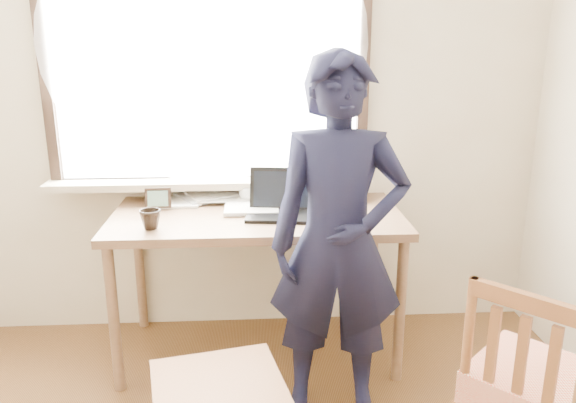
{
  "coord_description": "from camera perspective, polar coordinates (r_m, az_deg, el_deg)",
  "views": [
    {
      "loc": [
        0.05,
        -1.25,
        1.73
      ],
      "look_at": [
        0.19,
        0.95,
        1.09
      ],
      "focal_mm": 35.0,
      "sensor_mm": 36.0,
      "label": 1
    }
  ],
  "objects": [
    {
      "name": "room_shell",
      "position": [
        1.46,
        -6.54,
        12.44
      ],
      "size": [
        3.52,
        4.02,
        2.61
      ],
      "color": "beige",
      "rests_on": "ground"
    },
    {
      "name": "book_b",
      "position": [
        3.29,
        4.13,
        0.47
      ],
      "size": [
        0.2,
        0.27,
        0.02
      ],
      "primitive_type": "imported",
      "rotation": [
        0.0,
        0.0,
        -0.0
      ],
      "color": "white",
      "rests_on": "desk"
    },
    {
      "name": "side_chair",
      "position": [
        2.34,
        23.62,
        -17.21
      ],
      "size": [
        0.6,
        0.6,
        0.94
      ],
      "color": "brown",
      "rests_on": "ground"
    },
    {
      "name": "mouse",
      "position": [
        2.96,
        6.39,
        -1.24
      ],
      "size": [
        0.09,
        0.06,
        0.03
      ],
      "primitive_type": "ellipsoid",
      "color": "black",
      "rests_on": "desk"
    },
    {
      "name": "mug_dark",
      "position": [
        2.83,
        -13.8,
        -1.77
      ],
      "size": [
        0.15,
        0.15,
        0.1
      ],
      "primitive_type": "imported",
      "rotation": [
        0.0,
        0.0,
        -0.62
      ],
      "color": "black",
      "rests_on": "desk"
    },
    {
      "name": "picture_frame",
      "position": [
        3.14,
        -13.05,
        0.18
      ],
      "size": [
        0.14,
        0.02,
        0.11
      ],
      "color": "black",
      "rests_on": "desk"
    },
    {
      "name": "desk_clutter",
      "position": [
        3.24,
        -9.07,
        0.2
      ],
      "size": [
        0.72,
        0.57,
        0.04
      ],
      "color": "gold",
      "rests_on": "desk"
    },
    {
      "name": "person",
      "position": [
        2.53,
        5.13,
        -4.27
      ],
      "size": [
        0.65,
        0.46,
        1.7
      ],
      "primitive_type": "imported",
      "rotation": [
        0.0,
        0.0,
        -0.09
      ],
      "color": "black",
      "rests_on": "ground"
    },
    {
      "name": "book_a",
      "position": [
        3.26,
        -10.66,
        0.14
      ],
      "size": [
        0.31,
        0.34,
        0.03
      ],
      "primitive_type": "imported",
      "rotation": [
        0.0,
        0.0,
        0.55
      ],
      "color": "white",
      "rests_on": "desk"
    },
    {
      "name": "desk",
      "position": [
        3.04,
        -3.13,
        -2.71
      ],
      "size": [
        1.55,
        0.77,
        0.83
      ],
      "color": "brown",
      "rests_on": "ground"
    },
    {
      "name": "laptop",
      "position": [
        2.98,
        -0.76,
        -0.27
      ],
      "size": [
        0.38,
        0.32,
        0.23
      ],
      "color": "black",
      "rests_on": "desk"
    },
    {
      "name": "work_chair",
      "position": [
        2.26,
        -7.03,
        -19.47
      ],
      "size": [
        0.57,
        0.55,
        0.49
      ],
      "color": "brown",
      "rests_on": "ground"
    },
    {
      "name": "mug_white",
      "position": [
        3.21,
        -3.94,
        0.77
      ],
      "size": [
        0.15,
        0.15,
        0.1
      ],
      "primitive_type": "imported",
      "rotation": [
        0.0,
        0.0,
        0.34
      ],
      "color": "white",
      "rests_on": "desk"
    }
  ]
}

